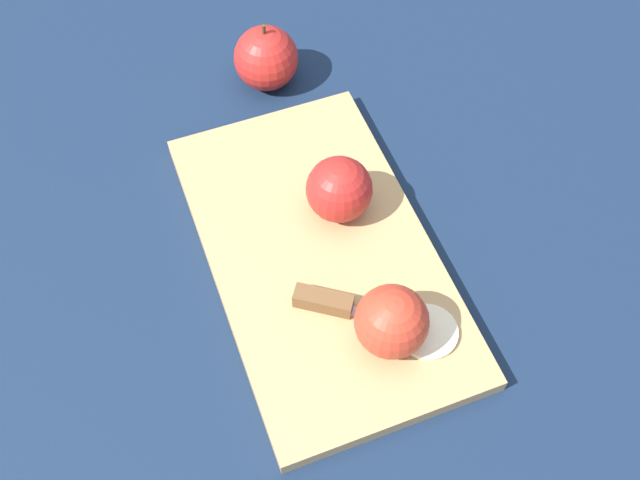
# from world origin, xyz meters

# --- Properties ---
(ground_plane) EXTENTS (4.00, 4.00, 0.00)m
(ground_plane) POSITION_xyz_m (0.00, 0.00, 0.00)
(ground_plane) COLOR #14233D
(cutting_board) EXTENTS (0.43, 0.25, 0.02)m
(cutting_board) POSITION_xyz_m (0.00, 0.00, 0.01)
(cutting_board) COLOR tan
(cutting_board) RESTS_ON ground_plane
(apple_half_left) EXTENTS (0.07, 0.07, 0.07)m
(apple_half_left) POSITION_xyz_m (-0.04, 0.04, 0.06)
(apple_half_left) COLOR red
(apple_half_left) RESTS_ON cutting_board
(apple_half_right) EXTENTS (0.07, 0.07, 0.07)m
(apple_half_right) POSITION_xyz_m (0.13, 0.02, 0.06)
(apple_half_right) COLOR red
(apple_half_right) RESTS_ON cutting_board
(knife) EXTENTS (0.10, 0.12, 0.02)m
(knife) POSITION_xyz_m (0.07, -0.02, 0.03)
(knife) COLOR silver
(knife) RESTS_ON cutting_board
(apple_slice) EXTENTS (0.06, 0.06, 0.01)m
(apple_slice) POSITION_xyz_m (0.14, 0.06, 0.02)
(apple_slice) COLOR beige
(apple_slice) RESTS_ON cutting_board
(apple_whole) EXTENTS (0.08, 0.08, 0.09)m
(apple_whole) POSITION_xyz_m (-0.28, 0.04, 0.04)
(apple_whole) COLOR red
(apple_whole) RESTS_ON ground_plane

